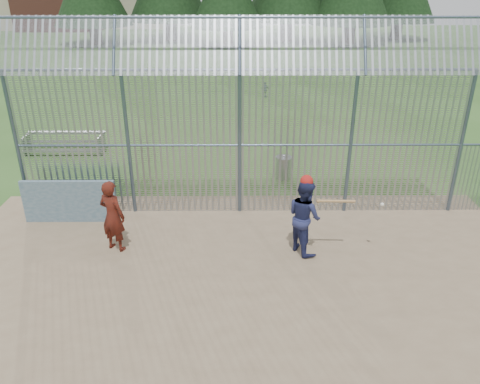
{
  "coord_description": "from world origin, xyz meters",
  "views": [
    {
      "loc": [
        -0.07,
        -8.47,
        6.14
      ],
      "look_at": [
        0.0,
        2.0,
        1.3
      ],
      "focal_mm": 35.0,
      "sensor_mm": 36.0,
      "label": 1
    }
  ],
  "objects_px": {
    "batter": "(304,216)",
    "dugout_wall": "(70,201)",
    "trash_can": "(283,167)",
    "onlooker": "(113,216)",
    "bleacher": "(65,143)"
  },
  "relations": [
    {
      "from": "batter",
      "to": "dugout_wall",
      "type": "bearing_deg",
      "value": 47.38
    },
    {
      "from": "dugout_wall",
      "to": "trash_can",
      "type": "height_order",
      "value": "dugout_wall"
    },
    {
      "from": "onlooker",
      "to": "bleacher",
      "type": "height_order",
      "value": "onlooker"
    },
    {
      "from": "batter",
      "to": "trash_can",
      "type": "bearing_deg",
      "value": -27.78
    },
    {
      "from": "batter",
      "to": "bleacher",
      "type": "bearing_deg",
      "value": 20.48
    },
    {
      "from": "dugout_wall",
      "to": "bleacher",
      "type": "relative_size",
      "value": 0.83
    },
    {
      "from": "trash_can",
      "to": "dugout_wall",
      "type": "bearing_deg",
      "value": -153.35
    },
    {
      "from": "dugout_wall",
      "to": "onlooker",
      "type": "relative_size",
      "value": 1.38
    },
    {
      "from": "batter",
      "to": "onlooker",
      "type": "relative_size",
      "value": 1.03
    },
    {
      "from": "batter",
      "to": "trash_can",
      "type": "height_order",
      "value": "batter"
    },
    {
      "from": "batter",
      "to": "bleacher",
      "type": "relative_size",
      "value": 0.62
    },
    {
      "from": "dugout_wall",
      "to": "batter",
      "type": "relative_size",
      "value": 1.34
    },
    {
      "from": "onlooker",
      "to": "trash_can",
      "type": "height_order",
      "value": "onlooker"
    },
    {
      "from": "dugout_wall",
      "to": "trash_can",
      "type": "relative_size",
      "value": 3.05
    },
    {
      "from": "onlooker",
      "to": "bleacher",
      "type": "xyz_separation_m",
      "value": [
        -3.56,
        6.99,
        -0.52
      ]
    }
  ]
}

